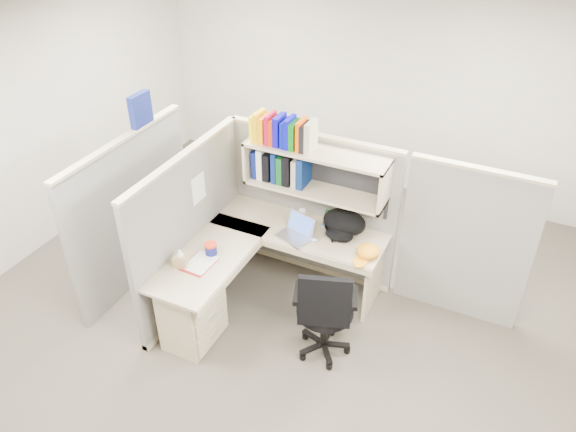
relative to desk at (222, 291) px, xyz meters
The scene contains 14 objects.
ground 0.66m from the desk, 35.01° to the left, with size 6.00×6.00×0.00m, color #36322A.
room_shell 1.28m from the desk, 35.01° to the left, with size 6.00×6.00×6.00m.
cubicle 0.88m from the desk, 86.86° to the left, with size 3.79×1.84×1.95m.
desk is the anchor object (origin of this frame).
laptop 0.90m from the desk, 58.27° to the left, with size 0.32×0.32×0.23m, color #A9A8AC, non-canonical shape.
backpack 1.31m from the desk, 48.11° to the left, with size 0.43×0.33×0.25m, color black, non-canonical shape.
orange_cap 1.42m from the desk, 32.05° to the left, with size 0.21×0.25×0.12m, color orange, non-canonical shape.
snack_canister 0.41m from the desk, 142.12° to the left, with size 0.12×0.12×0.11m.
tissue_box 0.52m from the desk, 157.71° to the right, with size 0.12×0.12×0.19m, color #A1865B, non-canonical shape.
mouse 1.00m from the desk, 49.69° to the left, with size 0.08×0.05×0.03m, color #98AFD8.
paper_cup 1.15m from the desk, 71.50° to the left, with size 0.07×0.07×0.10m, color white.
book_stack 1.31m from the desk, 59.30° to the left, with size 0.15×0.21×0.10m, color gray, non-canonical shape.
loose_paper 0.35m from the desk, behind, with size 0.23×0.30×0.00m, color silver, non-canonical shape.
task_chair 1.02m from the desk, ahead, with size 0.62×0.57×1.07m.
Camera 1 is at (1.87, -3.60, 3.96)m, focal length 35.00 mm.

